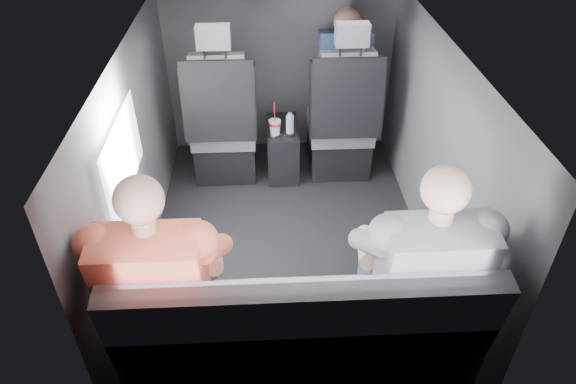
{
  "coord_description": "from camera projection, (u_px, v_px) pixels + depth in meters",
  "views": [
    {
      "loc": [
        -0.14,
        -2.61,
        2.34
      ],
      "look_at": [
        -0.01,
        -0.05,
        0.46
      ],
      "focal_mm": 32.0,
      "sensor_mm": 36.0,
      "label": 1
    }
  ],
  "objects": [
    {
      "name": "seatbelt",
      "position": [
        348.0,
        89.0,
        3.57
      ],
      "size": [
        0.35,
        0.11,
        0.59
      ],
      "primitive_type": "cube",
      "rotation": [
        -0.14,
        0.49,
        0.0
      ],
      "color": "black",
      "rests_on": "front_seat_right"
    },
    {
      "name": "center_console",
      "position": [
        283.0,
        149.0,
        4.08
      ],
      "size": [
        0.24,
        0.48,
        0.41
      ],
      "color": "black",
      "rests_on": "floor"
    },
    {
      "name": "passenger_rear_right",
      "position": [
        418.0,
        272.0,
        2.34
      ],
      "size": [
        0.55,
        0.66,
        1.29
      ],
      "color": "#30496B",
      "rests_on": "rear_bench"
    },
    {
      "name": "rear_bench",
      "position": [
        300.0,
        342.0,
        2.45
      ],
      "size": [
        1.6,
        0.57,
        0.92
      ],
      "color": "slate",
      "rests_on": "floor"
    },
    {
      "name": "laptop_black",
      "position": [
        408.0,
        247.0,
        2.52
      ],
      "size": [
        0.35,
        0.35,
        0.22
      ],
      "color": "black",
      "rests_on": "passenger_rear_right"
    },
    {
      "name": "panel_back",
      "position": [
        306.0,
        333.0,
        2.04
      ],
      "size": [
        1.8,
        0.02,
        1.35
      ],
      "primitive_type": "cube",
      "color": "#56565B",
      "rests_on": "floor"
    },
    {
      "name": "front_seat_left",
      "position": [
        224.0,
        131.0,
        3.91
      ],
      "size": [
        0.52,
        0.58,
        1.26
      ],
      "color": "black",
      "rests_on": "floor"
    },
    {
      "name": "side_window",
      "position": [
        123.0,
        157.0,
        2.68
      ],
      "size": [
        0.02,
        0.75,
        0.42
      ],
      "primitive_type": "cube",
      "color": "white",
      "rests_on": "panel_left"
    },
    {
      "name": "panel_right",
      "position": [
        436.0,
        154.0,
        3.13
      ],
      "size": [
        0.02,
        2.6,
        1.35
      ],
      "primitive_type": "cube",
      "color": "#56565B",
      "rests_on": "floor"
    },
    {
      "name": "front_seat_right",
      "position": [
        341.0,
        128.0,
        3.94
      ],
      "size": [
        0.52,
        0.58,
        1.26
      ],
      "color": "black",
      "rests_on": "floor"
    },
    {
      "name": "panel_front",
      "position": [
        280.0,
        71.0,
        4.13
      ],
      "size": [
        1.8,
        0.02,
        1.35
      ],
      "primitive_type": "cube",
      "color": "#56565B",
      "rests_on": "floor"
    },
    {
      "name": "passenger_front_right",
      "position": [
        344.0,
        71.0,
        3.95
      ],
      "size": [
        0.4,
        0.4,
        0.8
      ],
      "color": "#30496B",
      "rests_on": "front_seat_right"
    },
    {
      "name": "floor",
      "position": [
        288.0,
        242.0,
        3.49
      ],
      "size": [
        2.6,
        2.6,
        0.0
      ],
      "primitive_type": "plane",
      "color": "black",
      "rests_on": "ground"
    },
    {
      "name": "soda_cup",
      "position": [
        275.0,
        127.0,
        3.81
      ],
      "size": [
        0.09,
        0.09,
        0.27
      ],
      "color": "white",
      "rests_on": "center_console"
    },
    {
      "name": "water_bottle",
      "position": [
        290.0,
        124.0,
        3.83
      ],
      "size": [
        0.06,
        0.06,
        0.17
      ],
      "color": "#A8CBE3",
      "rests_on": "center_console"
    },
    {
      "name": "passenger_rear_left",
      "position": [
        164.0,
        282.0,
        2.3
      ],
      "size": [
        0.54,
        0.66,
        1.29
      ],
      "color": "#37373D",
      "rests_on": "rear_bench"
    },
    {
      "name": "panel_left",
      "position": [
        138.0,
        162.0,
        3.05
      ],
      "size": [
        0.02,
        2.6,
        1.35
      ],
      "primitive_type": "cube",
      "color": "#56565B",
      "rests_on": "floor"
    },
    {
      "name": "ceiling",
      "position": [
        288.0,
        49.0,
        2.69
      ],
      "size": [
        2.6,
        2.6,
        0.0
      ],
      "primitive_type": "plane",
      "rotation": [
        3.14,
        0.0,
        0.0
      ],
      "color": "#B2B2AD",
      "rests_on": "panel_back"
    },
    {
      "name": "laptop_white",
      "position": [
        166.0,
        265.0,
        2.41
      ],
      "size": [
        0.34,
        0.34,
        0.23
      ],
      "color": "white",
      "rests_on": "passenger_rear_left"
    }
  ]
}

